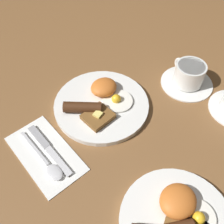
# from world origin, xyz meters

# --- Properties ---
(ground_plane) EXTENTS (3.00, 3.00, 0.00)m
(ground_plane) POSITION_xyz_m (0.00, 0.00, 0.00)
(ground_plane) COLOR brown
(breakfast_plate_near) EXTENTS (0.26, 0.26, 0.05)m
(breakfast_plate_near) POSITION_xyz_m (-0.00, -0.00, 0.01)
(breakfast_plate_near) COLOR white
(breakfast_plate_near) RESTS_ON ground_plane
(breakfast_plate_far) EXTENTS (0.23, 0.23, 0.05)m
(breakfast_plate_far) POSITION_xyz_m (0.08, 0.34, 0.02)
(breakfast_plate_far) COLOR white
(breakfast_plate_far) RESTS_ON ground_plane
(teacup_near) EXTENTS (0.15, 0.15, 0.07)m
(teacup_near) POSITION_xyz_m (-0.25, 0.10, 0.03)
(teacup_near) COLOR white
(teacup_near) RESTS_ON ground_plane
(napkin) EXTENTS (0.11, 0.21, 0.01)m
(napkin) POSITION_xyz_m (0.20, 0.03, 0.00)
(napkin) COLOR white
(napkin) RESTS_ON ground_plane
(knife) EXTENTS (0.02, 0.18, 0.01)m
(knife) POSITION_xyz_m (0.18, 0.02, 0.01)
(knife) COLOR silver
(knife) RESTS_ON napkin
(spoon) EXTENTS (0.03, 0.17, 0.01)m
(spoon) POSITION_xyz_m (0.21, 0.07, 0.01)
(spoon) COLOR silver
(spoon) RESTS_ON napkin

